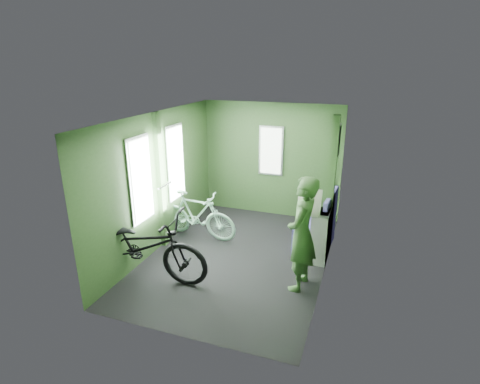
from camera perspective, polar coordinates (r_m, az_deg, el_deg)
The scene contains 6 objects.
room at distance 5.74m, azimuth -0.55°, elevation 3.01°, with size 4.00×4.02×2.31m.
bicycle_black at distance 5.89m, azimuth -14.25°, elevation -12.52°, with size 0.71×2.03×1.07m, color black.
bicycle_mint at distance 6.93m, azimuth -6.50°, elevation -6.93°, with size 0.43×1.52×0.92m, color #90C9AE.
passenger at distance 5.20m, azimuth 9.40°, elevation -6.31°, with size 0.46×0.67×1.64m.
waste_box at distance 6.08m, azimuth 12.03°, elevation -6.64°, with size 0.25×0.36×0.87m, color gray.
bench_seat at distance 6.55m, azimuth 11.51°, elevation -5.95°, with size 0.61×0.99×1.00m.
Camera 1 is at (1.84, -5.14, 3.05)m, focal length 28.00 mm.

